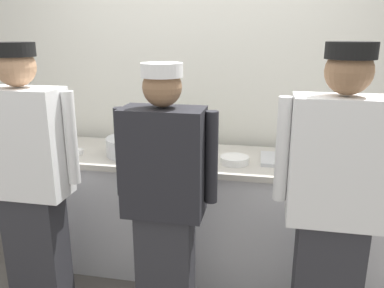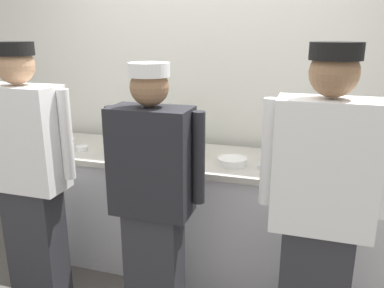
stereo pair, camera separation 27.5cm
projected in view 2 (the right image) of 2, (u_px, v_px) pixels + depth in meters
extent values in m
cube|color=silver|center=(206.00, 78.00, 3.08)|extent=(4.43, 0.10, 2.78)
cube|color=silver|center=(188.00, 214.00, 2.92)|extent=(2.77, 0.61, 0.84)
cube|color=#B7B2A8|center=(188.00, 158.00, 2.80)|extent=(2.83, 0.67, 0.04)
cube|color=#2D2D33|center=(37.00, 245.00, 2.53)|extent=(0.34, 0.20, 0.81)
cube|color=white|center=(24.00, 138.00, 2.33)|extent=(0.47, 0.24, 0.64)
cylinder|color=white|center=(66.00, 135.00, 2.28)|extent=(0.07, 0.07, 0.54)
sphere|color=tan|center=(15.00, 65.00, 2.21)|extent=(0.22, 0.22, 0.22)
cylinder|color=black|center=(13.00, 49.00, 2.18)|extent=(0.23, 0.23, 0.08)
cube|color=#2D2D33|center=(155.00, 269.00, 2.31)|extent=(0.32, 0.20, 0.76)
cube|color=#232328|center=(152.00, 161.00, 2.12)|extent=(0.44, 0.24, 0.60)
cylinder|color=#232328|center=(113.00, 150.00, 2.22)|extent=(0.07, 0.07, 0.51)
cylinder|color=#232328|center=(199.00, 158.00, 2.07)|extent=(0.07, 0.07, 0.51)
sphere|color=#8C6647|center=(149.00, 87.00, 2.01)|extent=(0.21, 0.21, 0.21)
cylinder|color=white|center=(149.00, 70.00, 1.98)|extent=(0.22, 0.22, 0.07)
cube|color=white|center=(325.00, 166.00, 1.82)|extent=(0.47, 0.24, 0.64)
cylinder|color=white|center=(268.00, 152.00, 1.93)|extent=(0.07, 0.07, 0.55)
sphere|color=#8C6647|center=(334.00, 73.00, 1.70)|extent=(0.22, 0.22, 0.22)
cylinder|color=black|center=(336.00, 51.00, 1.68)|extent=(0.23, 0.23, 0.08)
cylinder|color=white|center=(232.00, 164.00, 2.59)|extent=(0.19, 0.19, 0.01)
cylinder|color=white|center=(232.00, 162.00, 2.59)|extent=(0.19, 0.19, 0.01)
cylinder|color=white|center=(232.00, 160.00, 2.59)|extent=(0.19, 0.19, 0.01)
cylinder|color=white|center=(232.00, 159.00, 2.58)|extent=(0.19, 0.19, 0.01)
cylinder|color=white|center=(59.00, 146.00, 3.00)|extent=(0.23, 0.23, 0.01)
cylinder|color=white|center=(59.00, 145.00, 3.00)|extent=(0.23, 0.23, 0.01)
cylinder|color=white|center=(59.00, 143.00, 3.00)|extent=(0.23, 0.23, 0.01)
cylinder|color=white|center=(59.00, 142.00, 2.99)|extent=(0.23, 0.23, 0.01)
cylinder|color=white|center=(59.00, 140.00, 2.99)|extent=(0.23, 0.23, 0.01)
cylinder|color=#B7BABF|center=(134.00, 144.00, 2.84)|extent=(0.38, 0.38, 0.13)
cube|color=#B7BABF|center=(296.00, 164.00, 2.58)|extent=(0.49, 0.30, 0.02)
cylinder|color=#56A333|center=(188.00, 137.00, 2.98)|extent=(0.05, 0.05, 0.16)
cone|color=#56A333|center=(188.00, 125.00, 2.95)|extent=(0.05, 0.05, 0.04)
cylinder|color=#E5E066|center=(200.00, 147.00, 2.74)|extent=(0.06, 0.06, 0.14)
cone|color=#E5E066|center=(200.00, 135.00, 2.72)|extent=(0.05, 0.05, 0.04)
cylinder|color=white|center=(82.00, 148.00, 2.90)|extent=(0.09, 0.09, 0.04)
cylinder|color=gold|center=(82.00, 147.00, 2.90)|extent=(0.07, 0.07, 0.01)
cylinder|color=white|center=(352.00, 176.00, 2.34)|extent=(0.08, 0.08, 0.04)
cylinder|color=#5B932D|center=(352.00, 174.00, 2.33)|extent=(0.07, 0.07, 0.01)
cylinder|color=white|center=(167.00, 154.00, 2.74)|extent=(0.09, 0.09, 0.05)
cylinder|color=orange|center=(167.00, 152.00, 2.74)|extent=(0.08, 0.08, 0.01)
cube|color=#B7BABF|center=(364.00, 166.00, 2.55)|extent=(0.19, 0.03, 0.01)
cube|color=black|center=(343.00, 164.00, 2.59)|extent=(0.09, 0.03, 0.02)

